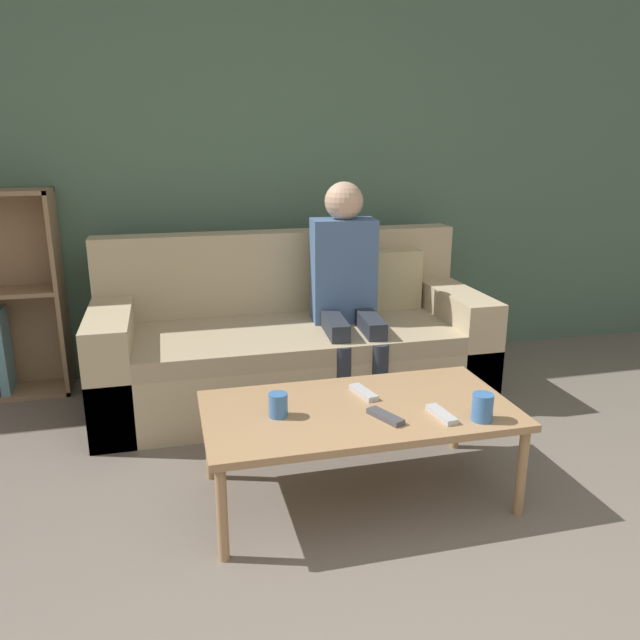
{
  "coord_description": "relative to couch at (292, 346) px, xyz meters",
  "views": [
    {
      "loc": [
        -0.81,
        -0.99,
        1.45
      ],
      "look_at": [
        -0.12,
        1.77,
        0.62
      ],
      "focal_mm": 35.0,
      "sensor_mm": 36.0,
      "label": 1
    }
  ],
  "objects": [
    {
      "name": "wall_back",
      "position": [
        0.14,
        0.6,
        1.0
      ],
      "size": [
        12.0,
        0.06,
        2.6
      ],
      "color": "#4C6B56",
      "rests_on": "ground_plane"
    },
    {
      "name": "couch",
      "position": [
        0.0,
        0.0,
        0.0
      ],
      "size": [
        2.16,
        0.9,
        0.92
      ],
      "color": "tan",
      "rests_on": "ground_plane"
    },
    {
      "name": "coffee_table",
      "position": [
        0.05,
        -1.12,
        0.07
      ],
      "size": [
        1.26,
        0.66,
        0.4
      ],
      "color": "#A87F56",
      "rests_on": "ground_plane"
    },
    {
      "name": "person_adult",
      "position": [
        0.29,
        -0.09,
        0.41
      ],
      "size": [
        0.37,
        0.64,
        1.23
      ],
      "rotation": [
        0.0,
        0.0,
        -0.07
      ],
      "color": "#282D38",
      "rests_on": "ground_plane"
    },
    {
      "name": "cup_near",
      "position": [
        -0.28,
        -1.13,
        0.15
      ],
      "size": [
        0.08,
        0.08,
        0.1
      ],
      "color": "#3D70B2",
      "rests_on": "coffee_table"
    },
    {
      "name": "cup_far",
      "position": [
        0.47,
        -1.35,
        0.16
      ],
      "size": [
        0.08,
        0.08,
        0.11
      ],
      "color": "#3D70B2",
      "rests_on": "coffee_table"
    },
    {
      "name": "tv_remote_0",
      "position": [
        0.11,
        -1.25,
        0.11
      ],
      "size": [
        0.11,
        0.17,
        0.02
      ],
      "rotation": [
        0.0,
        0.0,
        0.41
      ],
      "color": "#47474C",
      "rests_on": "coffee_table"
    },
    {
      "name": "tv_remote_1",
      "position": [
        0.11,
        -1.0,
        0.11
      ],
      "size": [
        0.08,
        0.18,
        0.02
      ],
      "rotation": [
        0.0,
        0.0,
        0.22
      ],
      "color": "#B7B7BC",
      "rests_on": "coffee_table"
    },
    {
      "name": "tv_remote_2",
      "position": [
        0.33,
        -1.29,
        0.11
      ],
      "size": [
        0.07,
        0.17,
        0.02
      ],
      "rotation": [
        0.0,
        0.0,
        0.11
      ],
      "color": "#B7B7BC",
      "rests_on": "coffee_table"
    }
  ]
}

